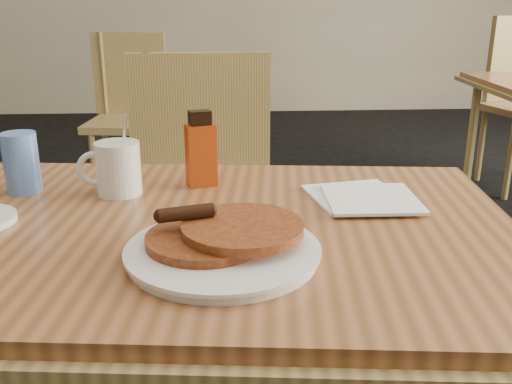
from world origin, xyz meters
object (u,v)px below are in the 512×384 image
(pancake_plate, at_px, (223,245))
(blue_tumbler, at_px, (21,163))
(main_table, at_px, (200,246))
(coffee_mug, at_px, (117,167))
(chair_main_far, at_px, (201,185))
(chair_wall_extra, at_px, (129,102))
(syrup_bottle, at_px, (201,151))

(pancake_plate, distance_m, blue_tumbler, 0.52)
(main_table, bearing_deg, coffee_mug, 134.15)
(main_table, height_order, chair_main_far, chair_main_far)
(chair_wall_extra, bearing_deg, main_table, -71.43)
(blue_tumbler, bearing_deg, syrup_bottle, 2.92)
(chair_main_far, relative_size, blue_tumbler, 7.95)
(chair_main_far, bearing_deg, chair_wall_extra, 105.17)
(pancake_plate, bearing_deg, chair_main_far, 94.13)
(chair_wall_extra, distance_m, coffee_mug, 2.22)
(main_table, distance_m, pancake_plate, 0.16)
(chair_main_far, distance_m, pancake_plate, 0.90)
(main_table, relative_size, pancake_plate, 4.13)
(syrup_bottle, bearing_deg, chair_wall_extra, 86.13)
(chair_main_far, distance_m, chair_wall_extra, 1.69)
(main_table, height_order, blue_tumbler, blue_tumbler)
(chair_main_far, bearing_deg, blue_tumbler, -122.59)
(chair_wall_extra, height_order, syrup_bottle, chair_wall_extra)
(chair_wall_extra, xyz_separation_m, syrup_bottle, (0.48, -2.15, 0.26))
(main_table, height_order, pancake_plate, pancake_plate)
(chair_main_far, height_order, coffee_mug, chair_main_far)
(main_table, xyz_separation_m, chair_wall_extra, (-0.48, 2.36, -0.14))
(syrup_bottle, distance_m, blue_tumbler, 0.36)
(pancake_plate, distance_m, coffee_mug, 0.38)
(pancake_plate, bearing_deg, main_table, 106.40)
(chair_wall_extra, bearing_deg, blue_tumbler, -79.77)
(chair_wall_extra, height_order, blue_tumbler, chair_wall_extra)
(main_table, bearing_deg, syrup_bottle, 90.24)
(coffee_mug, bearing_deg, pancake_plate, -56.41)
(pancake_plate, bearing_deg, coffee_mug, 123.83)
(main_table, bearing_deg, chair_main_far, 91.75)
(main_table, xyz_separation_m, blue_tumbler, (-0.36, 0.20, 0.11))
(main_table, height_order, coffee_mug, coffee_mug)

